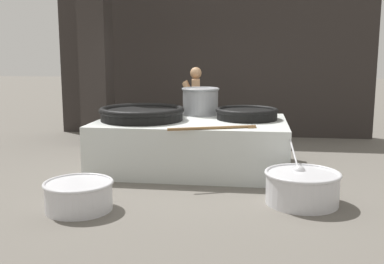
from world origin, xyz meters
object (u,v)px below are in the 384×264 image
(giant_wok_far, at_px, (247,113))
(cook, at_px, (195,106))
(prep_bowl_meat, at_px, (79,194))
(stock_pot, at_px, (200,101))
(prep_bowl_vegetables, at_px, (302,186))
(giant_wok_near, at_px, (142,113))

(giant_wok_far, relative_size, cook, 0.64)
(giant_wok_far, bearing_deg, prep_bowl_meat, -128.63)
(giant_wok_far, height_order, stock_pot, stock_pot)
(giant_wok_far, distance_m, stock_pot, 0.93)
(giant_wok_far, relative_size, prep_bowl_vegetables, 0.85)
(prep_bowl_vegetables, xyz_separation_m, prep_bowl_meat, (-2.60, -0.60, -0.03))
(giant_wok_far, bearing_deg, cook, 129.10)
(giant_wok_far, bearing_deg, stock_pot, 150.82)
(giant_wok_far, height_order, cook, cook)
(stock_pot, height_order, prep_bowl_meat, stock_pot)
(cook, bearing_deg, giant_wok_near, 60.46)
(giant_wok_near, relative_size, prep_bowl_vegetables, 1.13)
(giant_wok_near, relative_size, prep_bowl_meat, 1.65)
(giant_wok_near, bearing_deg, stock_pot, 43.41)
(stock_pot, xyz_separation_m, prep_bowl_meat, (-1.08, -2.81, -0.83))
(prep_bowl_meat, bearing_deg, prep_bowl_vegetables, 13.00)
(cook, bearing_deg, prep_bowl_meat, 68.74)
(prep_bowl_vegetables, bearing_deg, cook, 119.86)
(giant_wok_far, distance_m, prep_bowl_meat, 3.10)
(cook, relative_size, prep_bowl_meat, 1.94)
(cook, bearing_deg, giant_wok_far, 121.79)
(giant_wok_near, distance_m, prep_bowl_meat, 2.15)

